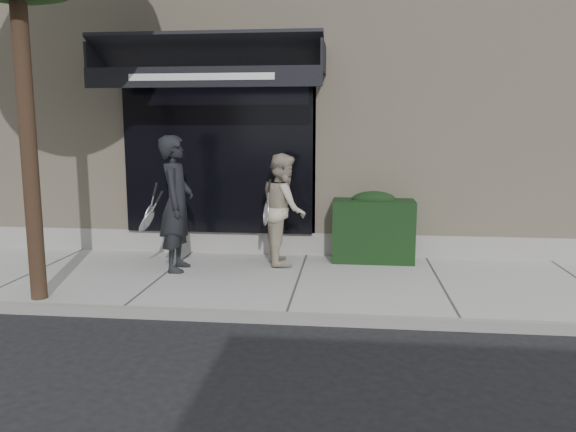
# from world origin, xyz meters

# --- Properties ---
(ground) EXTENTS (80.00, 80.00, 0.00)m
(ground) POSITION_xyz_m (0.00, 0.00, 0.00)
(ground) COLOR black
(ground) RESTS_ON ground
(sidewalk) EXTENTS (20.00, 3.00, 0.12)m
(sidewalk) POSITION_xyz_m (0.00, 0.00, 0.06)
(sidewalk) COLOR #9E9E99
(sidewalk) RESTS_ON ground
(curb) EXTENTS (20.00, 0.10, 0.14)m
(curb) POSITION_xyz_m (0.00, -1.55, 0.07)
(curb) COLOR gray
(curb) RESTS_ON ground
(building_facade) EXTENTS (14.30, 8.04, 5.64)m
(building_facade) POSITION_xyz_m (-0.01, 4.96, 2.74)
(building_facade) COLOR #BFAF92
(building_facade) RESTS_ON ground
(hedge) EXTENTS (1.30, 0.70, 1.14)m
(hedge) POSITION_xyz_m (1.10, 1.25, 0.66)
(hedge) COLOR black
(hedge) RESTS_ON sidewalk
(pedestrian_front) EXTENTS (0.71, 0.93, 2.04)m
(pedestrian_front) POSITION_xyz_m (-1.87, 0.30, 1.14)
(pedestrian_front) COLOR black
(pedestrian_front) RESTS_ON sidewalk
(pedestrian_back) EXTENTS (0.84, 1.02, 1.76)m
(pedestrian_back) POSITION_xyz_m (-0.32, 0.90, 1.00)
(pedestrian_back) COLOR #BCB097
(pedestrian_back) RESTS_ON sidewalk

